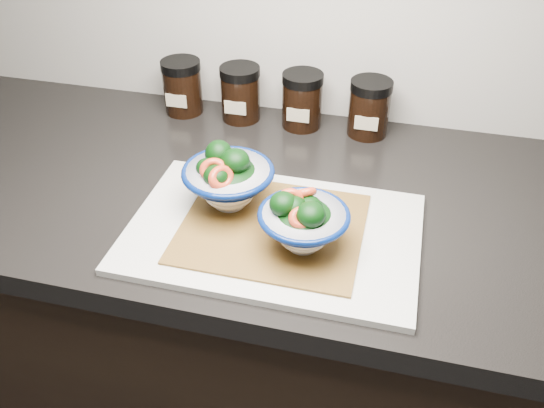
% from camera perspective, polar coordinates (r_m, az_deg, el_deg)
% --- Properties ---
extents(cabinet, '(3.43, 0.58, 0.86)m').
position_cam_1_polar(cabinet, '(1.35, -4.89, -14.41)').
color(cabinet, black).
rests_on(cabinet, ground).
extents(countertop, '(3.50, 0.60, 0.04)m').
position_cam_1_polar(countertop, '(1.04, -6.16, 1.34)').
color(countertop, black).
rests_on(countertop, cabinet).
extents(cutting_board, '(0.45, 0.30, 0.01)m').
position_cam_1_polar(cutting_board, '(0.90, 0.12, -2.86)').
color(cutting_board, beige).
rests_on(cutting_board, countertop).
extents(bamboo_mat, '(0.28, 0.24, 0.00)m').
position_cam_1_polar(bamboo_mat, '(0.90, 0.00, -2.36)').
color(bamboo_mat, olive).
rests_on(bamboo_mat, cutting_board).
extents(bowl_left, '(0.15, 0.15, 0.10)m').
position_cam_1_polar(bowl_left, '(0.92, -4.40, 2.43)').
color(bowl_left, white).
rests_on(bowl_left, bamboo_mat).
extents(bowl_right, '(0.14, 0.14, 0.10)m').
position_cam_1_polar(bowl_right, '(0.83, 3.09, -1.80)').
color(bowl_right, white).
rests_on(bowl_right, bamboo_mat).
extents(spice_jar_a, '(0.08, 0.08, 0.11)m').
position_cam_1_polar(spice_jar_a, '(1.24, -8.87, 11.42)').
color(spice_jar_a, black).
rests_on(spice_jar_a, countertop).
extents(spice_jar_b, '(0.08, 0.08, 0.11)m').
position_cam_1_polar(spice_jar_b, '(1.20, -3.15, 10.91)').
color(spice_jar_b, black).
rests_on(spice_jar_b, countertop).
extents(spice_jar_c, '(0.08, 0.08, 0.11)m').
position_cam_1_polar(spice_jar_c, '(1.17, 3.01, 10.24)').
color(spice_jar_c, black).
rests_on(spice_jar_c, countertop).
extents(spice_jar_d, '(0.08, 0.08, 0.11)m').
position_cam_1_polar(spice_jar_d, '(1.16, 9.61, 9.38)').
color(spice_jar_d, black).
rests_on(spice_jar_d, countertop).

